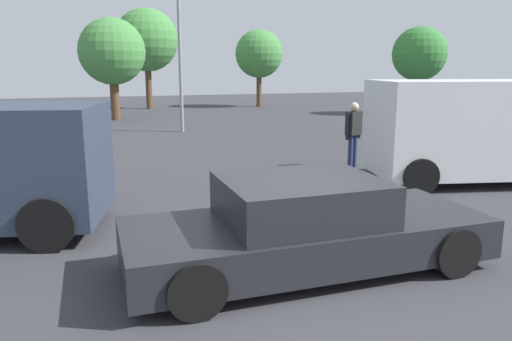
{
  "coord_description": "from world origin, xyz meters",
  "views": [
    {
      "loc": [
        -2.43,
        -5.33,
        2.58
      ],
      "look_at": [
        0.18,
        2.11,
        0.9
      ],
      "focal_mm": 34.09,
      "sensor_mm": 36.0,
      "label": 1
    }
  ],
  "objects_px": {
    "van_white": "(482,128)",
    "light_post_near": "(179,32)",
    "sedan_foreground": "(305,227)",
    "pedestrian": "(353,129)"
  },
  "relations": [
    {
      "from": "van_white",
      "to": "light_post_near",
      "type": "height_order",
      "value": "light_post_near"
    },
    {
      "from": "van_white",
      "to": "light_post_near",
      "type": "relative_size",
      "value": 0.91
    },
    {
      "from": "pedestrian",
      "to": "van_white",
      "type": "bearing_deg",
      "value": -162.16
    },
    {
      "from": "van_white",
      "to": "pedestrian",
      "type": "bearing_deg",
      "value": 142.02
    },
    {
      "from": "pedestrian",
      "to": "light_post_near",
      "type": "bearing_deg",
      "value": -2.35
    },
    {
      "from": "sedan_foreground",
      "to": "van_white",
      "type": "bearing_deg",
      "value": 28.96
    },
    {
      "from": "sedan_foreground",
      "to": "pedestrian",
      "type": "height_order",
      "value": "pedestrian"
    },
    {
      "from": "sedan_foreground",
      "to": "light_post_near",
      "type": "height_order",
      "value": "light_post_near"
    },
    {
      "from": "van_white",
      "to": "pedestrian",
      "type": "distance_m",
      "value": 3.04
    },
    {
      "from": "sedan_foreground",
      "to": "van_white",
      "type": "height_order",
      "value": "van_white"
    }
  ]
}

